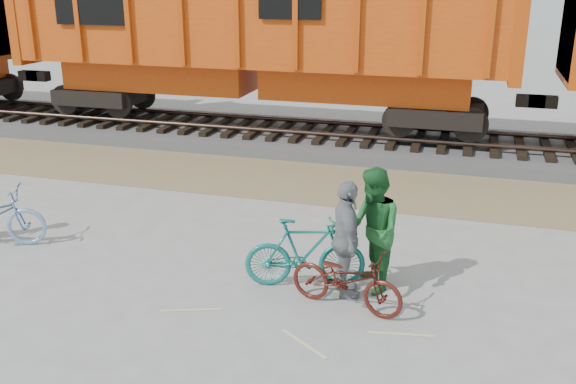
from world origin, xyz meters
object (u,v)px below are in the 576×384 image
Objects in this scene: hopper_car_center at (257,35)px; person_man at (373,231)px; bicycle_teal at (305,253)px; bicycle_maroon at (346,280)px; person_woman at (346,240)px.

hopper_car_center reaches higher than person_man.
person_man is at bearing -95.02° from bicycle_teal.
person_man reaches higher than bicycle_maroon.
hopper_car_center reaches higher than bicycle_teal.
hopper_car_center is at bearing 5.27° from person_woman.
bicycle_teal is 0.75m from person_woman.
person_man is at bearing -5.78° from bicycle_maroon.
person_woman is (-0.10, 0.40, 0.45)m from bicycle_maroon.
person_man is (4.71, -8.38, -2.04)m from hopper_car_center.
bicycle_teal is at bearing -66.62° from hopper_car_center.
person_woman is at bearing -63.34° from hopper_car_center.
hopper_car_center is 8.06× the size of bicycle_maroon.
person_man is at bearing -69.63° from person_woman.
bicycle_maroon is 0.91m from person_man.
person_man reaches higher than bicycle_teal.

